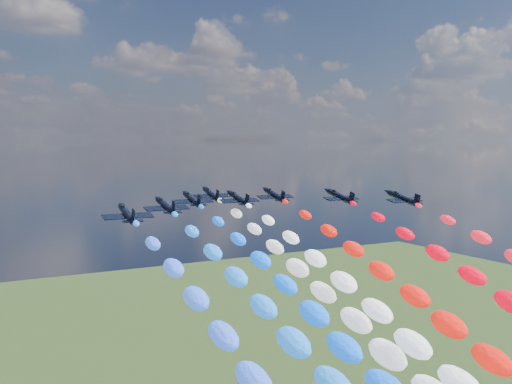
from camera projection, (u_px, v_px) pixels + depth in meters
jet_0 at (127, 214)px, 115.31m from camera, size 9.96×13.25×5.53m
jet_1 at (166, 206)px, 129.04m from camera, size 9.41×12.86×5.53m
jet_2 at (192, 199)px, 143.51m from camera, size 9.73×13.08×5.53m
trail_2 at (365, 382)px, 89.86m from camera, size 5.56×122.39×45.80m
jet_3 at (238, 198)px, 145.30m from camera, size 9.37×12.83×5.53m
trail_3 at (435, 377)px, 91.65m from camera, size 5.56×122.39×45.80m
jet_4 at (211, 194)px, 157.68m from camera, size 10.08×13.33×5.53m
trail_4 at (371, 349)px, 104.03m from camera, size 5.56×122.39×45.80m
jet_5 at (274, 195)px, 154.91m from camera, size 9.61×13.00×5.53m
trail_5 at (472, 354)px, 101.26m from camera, size 5.56×122.39×45.80m
jet_6 at (340, 196)px, 150.66m from camera, size 9.93×13.23×5.53m
jet_7 at (403, 198)px, 145.78m from camera, size 10.07×13.32×5.53m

